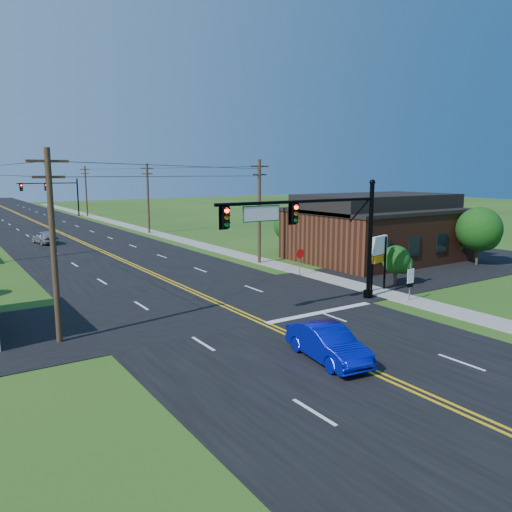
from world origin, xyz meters
TOP-DOWN VIEW (x-y plane):
  - ground at (0.00, 0.00)m, footprint 260.00×260.00m
  - road_main at (0.00, 50.00)m, footprint 16.00×220.00m
  - road_cross at (0.00, 12.00)m, footprint 70.00×10.00m
  - sidewalk at (10.50, 40.00)m, footprint 2.00×160.00m
  - signal_mast_main at (4.34, 8.00)m, footprint 11.30×0.60m
  - signal_mast_far at (4.44, 80.00)m, footprint 10.98×0.60m
  - brick_building at (20.00, 18.00)m, footprint 14.20×11.20m
  - utility_pole_left_a at (-9.50, 10.00)m, footprint 1.80×0.28m
  - utility_pole_right_a at (9.80, 22.00)m, footprint 1.80×0.28m
  - utility_pole_right_b at (9.80, 48.00)m, footprint 1.80×0.28m
  - utility_pole_right_c at (9.80, 78.00)m, footprint 1.80×0.28m
  - tree_right_front at (25.00, 11.00)m, footprint 3.80×3.80m
  - tree_right_back at (16.00, 26.00)m, footprint 3.00×3.00m
  - shrub_corner at (13.00, 9.50)m, footprint 2.00×2.00m
  - blue_car at (-0.52, 1.29)m, footprint 2.16×4.72m
  - distant_car at (-3.56, 45.01)m, footprint 2.42×4.58m
  - route_sign at (10.31, 5.98)m, footprint 0.60×0.09m
  - stop_sign at (9.43, 15.80)m, footprint 0.76×0.11m
  - pylon_sign at (10.74, 9.00)m, footprint 1.81×0.77m

SIDE VIEW (x-z plane):
  - ground at x=0.00m, z-range 0.00..0.00m
  - road_main at x=0.00m, z-range 0.00..0.04m
  - road_cross at x=0.00m, z-range 0.00..0.04m
  - sidewalk at x=10.50m, z-range 0.00..0.08m
  - distant_car at x=-3.56m, z-range 0.00..1.49m
  - blue_car at x=-0.52m, z-range 0.00..1.50m
  - route_sign at x=10.31m, z-range 0.20..2.58m
  - stop_sign at x=9.43m, z-range 0.47..2.59m
  - shrub_corner at x=13.00m, z-range 0.42..3.28m
  - brick_building at x=20.00m, z-range 0.00..4.70m
  - tree_right_back at x=16.00m, z-range 0.55..4.65m
  - pylon_sign at x=10.74m, z-range 0.86..4.59m
  - tree_right_front at x=25.00m, z-range 0.60..5.60m
  - signal_mast_far at x=4.44m, z-range 0.81..8.29m
  - utility_pole_left_a at x=-9.50m, z-range 0.22..9.22m
  - utility_pole_right_a at x=9.80m, z-range 0.22..9.22m
  - utility_pole_right_b at x=9.80m, z-range 0.22..9.22m
  - utility_pole_right_c at x=9.80m, z-range 0.22..9.22m
  - signal_mast_main at x=4.34m, z-range 1.01..8.49m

